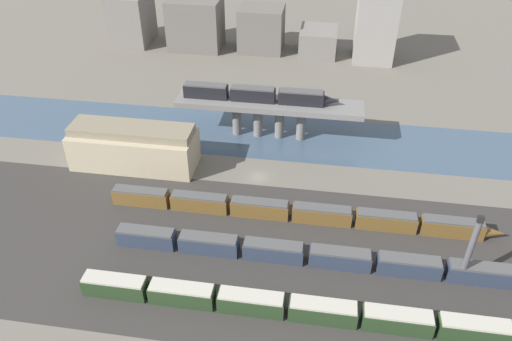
{
  "coord_description": "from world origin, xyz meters",
  "views": [
    {
      "loc": [
        13.39,
        -89.95,
        66.49
      ],
      "look_at": [
        0.0,
        -2.95,
        3.9
      ],
      "focal_mm": 35.0,
      "sensor_mm": 36.0,
      "label": 1
    }
  ],
  "objects_px": {
    "signal_tower": "(470,252)",
    "train_on_bridge": "(258,94)",
    "train_yard_near": "(332,312)",
    "train_yard_far": "(297,212)",
    "train_yard_mid": "(382,263)",
    "warehouse_building": "(134,146)"
  },
  "relations": [
    {
      "from": "train_yard_far",
      "to": "warehouse_building",
      "type": "height_order",
      "value": "warehouse_building"
    },
    {
      "from": "train_yard_near",
      "to": "signal_tower",
      "type": "xyz_separation_m",
      "value": [
        22.0,
        11.5,
        5.53
      ]
    },
    {
      "from": "train_yard_far",
      "to": "train_on_bridge",
      "type": "bearing_deg",
      "value": 112.0
    },
    {
      "from": "train_on_bridge",
      "to": "signal_tower",
      "type": "bearing_deg",
      "value": -45.9
    },
    {
      "from": "warehouse_building",
      "to": "signal_tower",
      "type": "xyz_separation_m",
      "value": [
        68.43,
        -26.35,
        2.51
      ]
    },
    {
      "from": "train_yard_mid",
      "to": "signal_tower",
      "type": "bearing_deg",
      "value": -3.48
    },
    {
      "from": "train_yard_near",
      "to": "train_yard_far",
      "type": "xyz_separation_m",
      "value": [
        -7.61,
        23.91,
        0.03
      ]
    },
    {
      "from": "signal_tower",
      "to": "train_on_bridge",
      "type": "bearing_deg",
      "value": 134.1
    },
    {
      "from": "train_on_bridge",
      "to": "train_yard_mid",
      "type": "xyz_separation_m",
      "value": [
        28.7,
        -42.69,
        -9.71
      ]
    },
    {
      "from": "train_yard_mid",
      "to": "warehouse_building",
      "type": "relative_size",
      "value": 3.5
    },
    {
      "from": "warehouse_building",
      "to": "signal_tower",
      "type": "relative_size",
      "value": 1.89
    },
    {
      "from": "train_yard_near",
      "to": "train_yard_mid",
      "type": "xyz_separation_m",
      "value": [
        8.53,
        12.31,
        -0.01
      ]
    },
    {
      "from": "train_yard_near",
      "to": "train_yard_far",
      "type": "relative_size",
      "value": 1.08
    },
    {
      "from": "train_yard_near",
      "to": "train_yard_far",
      "type": "height_order",
      "value": "train_yard_far"
    },
    {
      "from": "train_yard_mid",
      "to": "signal_tower",
      "type": "relative_size",
      "value": 6.6
    },
    {
      "from": "train_on_bridge",
      "to": "train_yard_mid",
      "type": "relative_size",
      "value": 0.38
    },
    {
      "from": "train_yard_far",
      "to": "signal_tower",
      "type": "height_order",
      "value": "signal_tower"
    },
    {
      "from": "train_yard_mid",
      "to": "train_yard_far",
      "type": "bearing_deg",
      "value": 144.29
    },
    {
      "from": "train_yard_near",
      "to": "train_yard_mid",
      "type": "relative_size",
      "value": 0.85
    },
    {
      "from": "train_on_bridge",
      "to": "train_yard_mid",
      "type": "bearing_deg",
      "value": -56.08
    },
    {
      "from": "train_yard_near",
      "to": "train_yard_far",
      "type": "bearing_deg",
      "value": 107.64
    },
    {
      "from": "train_yard_mid",
      "to": "train_yard_far",
      "type": "distance_m",
      "value": 19.88
    }
  ]
}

